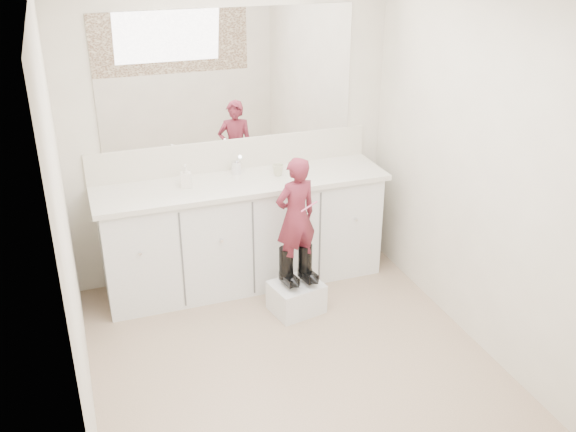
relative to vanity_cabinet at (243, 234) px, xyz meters
name	(u,v)px	position (x,y,z in m)	size (l,w,h in m)	color
floor	(296,368)	(0.00, -1.23, -0.42)	(3.00, 3.00, 0.00)	#8A735A
wall_back	(231,131)	(0.00, 0.27, 0.77)	(2.60, 2.60, 0.00)	beige
wall_front	(432,348)	(0.00, -2.73, 0.77)	(2.60, 2.60, 0.00)	beige
wall_left	(66,236)	(-1.30, -1.23, 0.78)	(3.00, 3.00, 0.00)	beige
wall_right	(484,176)	(1.30, -1.23, 0.78)	(3.00, 3.00, 0.00)	beige
vanity_cabinet	(243,234)	(0.00, 0.00, 0.00)	(2.20, 0.55, 0.85)	silver
countertop	(242,183)	(0.00, -0.01, 0.45)	(2.28, 0.58, 0.04)	beige
backsplash	(232,154)	(0.00, 0.26, 0.59)	(2.28, 0.03, 0.25)	beige
mirror	(229,76)	(0.00, 0.26, 1.22)	(2.00, 0.02, 1.00)	white
dot_panel	(442,244)	(0.00, -2.71, 1.22)	(2.00, 0.01, 1.20)	#472819
faucet	(236,168)	(0.00, 0.15, 0.52)	(0.08, 0.08, 0.10)	silver
cup	(278,170)	(0.30, 0.00, 0.51)	(0.09, 0.09, 0.09)	beige
soap_bottle	(186,176)	(-0.43, 0.01, 0.55)	(0.08, 0.08, 0.17)	silver
step_stool	(296,297)	(0.24, -0.57, -0.31)	(0.37, 0.30, 0.23)	silver
boot_left	(286,266)	(0.17, -0.55, -0.04)	(0.11, 0.20, 0.30)	black
boot_right	(305,263)	(0.32, -0.55, -0.04)	(0.11, 0.20, 0.30)	black
toddler	(296,216)	(0.24, -0.55, 0.36)	(0.33, 0.21, 0.90)	#972E3C
toothbrush	(309,206)	(0.31, -0.63, 0.46)	(0.01, 0.01, 0.14)	#E45887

